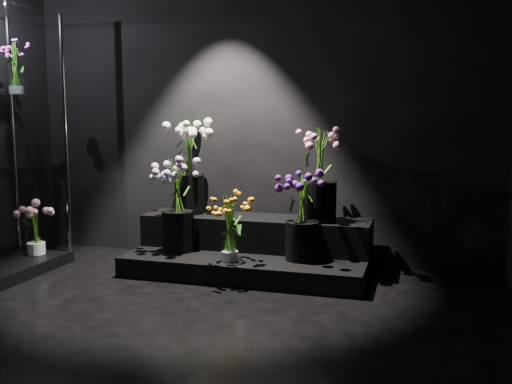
% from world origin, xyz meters
% --- Properties ---
extents(floor, '(4.00, 4.00, 0.00)m').
position_xyz_m(floor, '(0.00, 0.00, 0.00)').
color(floor, black).
rests_on(floor, ground).
extents(wall_back, '(4.00, 0.00, 4.00)m').
position_xyz_m(wall_back, '(0.00, 2.00, 1.40)').
color(wall_back, black).
rests_on(wall_back, floor).
extents(display_riser, '(1.85, 0.82, 0.41)m').
position_xyz_m(display_riser, '(0.08, 1.63, 0.17)').
color(display_riser, black).
rests_on(display_riser, floor).
extents(display_case, '(0.55, 0.92, 2.02)m').
position_xyz_m(display_case, '(-1.71, 1.01, 1.01)').
color(display_case, black).
rests_on(display_case, floor).
extents(bouquet_orange_bells, '(0.29, 0.29, 0.49)m').
position_xyz_m(bouquet_orange_bells, '(0.02, 1.29, 0.41)').
color(bouquet_orange_bells, white).
rests_on(bouquet_orange_bells, display_riser).
extents(bouquet_lilac, '(0.40, 0.40, 0.73)m').
position_xyz_m(bouquet_lilac, '(-0.48, 1.47, 0.57)').
color(bouquet_lilac, black).
rests_on(bouquet_lilac, display_riser).
extents(bouquet_purple, '(0.44, 0.44, 0.65)m').
position_xyz_m(bouquet_purple, '(0.52, 1.47, 0.52)').
color(bouquet_purple, black).
rests_on(bouquet_purple, display_riser).
extents(bouquet_cream_roses, '(0.46, 0.46, 0.77)m').
position_xyz_m(bouquet_cream_roses, '(-0.49, 1.75, 0.86)').
color(bouquet_cream_roses, black).
rests_on(bouquet_cream_roses, display_riser).
extents(bouquet_pink_roses, '(0.42, 0.42, 0.71)m').
position_xyz_m(bouquet_pink_roses, '(0.61, 1.71, 0.80)').
color(bouquet_pink_roses, black).
rests_on(bouquet_pink_roses, display_riser).
extents(bouquet_case_magenta, '(0.25, 0.25, 0.41)m').
position_xyz_m(bouquet_case_magenta, '(-1.68, 1.18, 1.59)').
color(bouquet_case_magenta, white).
rests_on(bouquet_case_magenta, display_case).
extents(bouquet_case_base_pink, '(0.36, 0.36, 0.43)m').
position_xyz_m(bouquet_case_base_pink, '(-1.65, 1.27, 0.33)').
color(bouquet_case_base_pink, white).
rests_on(bouquet_case_base_pink, display_case).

